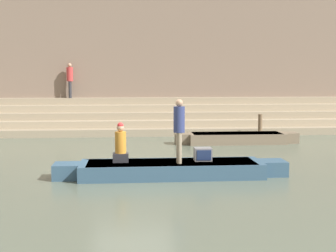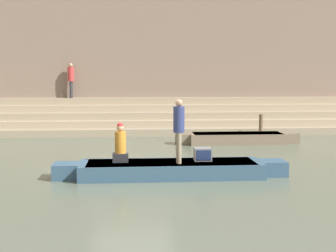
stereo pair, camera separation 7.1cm
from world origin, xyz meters
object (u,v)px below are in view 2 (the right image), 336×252
rowboat_main (171,169)px  tv_set (203,154)px  person_on_steps (71,78)px  moored_boat_shore (237,138)px  mooring_post (261,126)px  person_rowing (120,146)px  person_standing (179,126)px

rowboat_main → tv_set: tv_set is taller
tv_set → person_on_steps: bearing=118.5°
tv_set → moored_boat_shore: bearing=72.6°
rowboat_main → mooring_post: mooring_post is taller
person_on_steps → person_rowing: bearing=162.0°
rowboat_main → person_on_steps: (-4.25, 11.58, 2.52)m
person_standing → person_on_steps: 12.63m
person_standing → person_on_steps: size_ratio=1.00×
rowboat_main → person_rowing: bearing=176.9°
tv_set → person_on_steps: (-5.18, 11.43, 2.13)m
person_standing → moored_boat_shore: 7.30m
person_rowing → moored_boat_shore: size_ratio=0.22×
person_standing → person_rowing: person_standing is taller
tv_set → person_on_steps: person_on_steps is taller
person_standing → moored_boat_shore: size_ratio=0.34×
rowboat_main → moored_boat_shore: 7.13m
rowboat_main → person_rowing: person_rowing is taller
tv_set → moored_boat_shore: size_ratio=0.10×
person_rowing → mooring_post: 10.19m
tv_set → moored_boat_shore: (2.42, 6.15, -0.38)m
person_on_steps → moored_boat_shore: bearing=-156.6°
tv_set → person_on_steps: 12.72m
rowboat_main → mooring_post: 9.48m
tv_set → mooring_post: 8.90m
tv_set → person_standing: bearing=-151.9°
moored_boat_shore → mooring_post: mooring_post is taller
mooring_post → moored_boat_shore: bearing=-130.0°
person_standing → tv_set: (0.73, 0.32, -0.86)m
rowboat_main → moored_boat_shore: bearing=64.0°
person_rowing → person_standing: bearing=-6.1°
person_standing → person_on_steps: (-4.45, 11.75, 1.27)m
mooring_post → person_on_steps: size_ratio=0.60×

